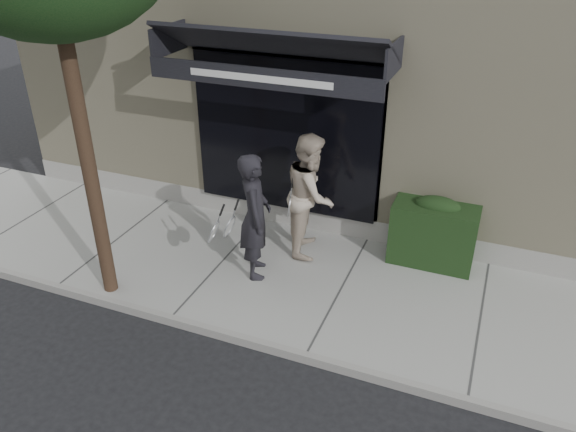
% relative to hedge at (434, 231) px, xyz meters
% --- Properties ---
extents(ground, '(80.00, 80.00, 0.00)m').
position_rel_hedge_xyz_m(ground, '(-1.10, -1.25, -0.66)').
color(ground, black).
rests_on(ground, ground).
extents(sidewalk, '(20.00, 3.00, 0.12)m').
position_rel_hedge_xyz_m(sidewalk, '(-1.10, -1.25, -0.60)').
color(sidewalk, '#9D9D98').
rests_on(sidewalk, ground).
extents(curb, '(20.00, 0.10, 0.14)m').
position_rel_hedge_xyz_m(curb, '(-1.10, -2.80, -0.59)').
color(curb, gray).
rests_on(curb, ground).
extents(building_facade, '(14.30, 8.04, 5.64)m').
position_rel_hedge_xyz_m(building_facade, '(-1.11, 3.71, 2.08)').
color(building_facade, '#C4B895').
rests_on(building_facade, ground).
extents(hedge, '(1.30, 0.70, 1.14)m').
position_rel_hedge_xyz_m(hedge, '(0.00, 0.00, 0.00)').
color(hedge, black).
rests_on(hedge, sidewalk).
extents(pedestrian_front, '(0.94, 1.01, 1.98)m').
position_rel_hedge_xyz_m(pedestrian_front, '(-2.46, -1.34, 0.45)').
color(pedestrian_front, black).
rests_on(pedestrian_front, sidewalk).
extents(pedestrian_back, '(0.97, 1.13, 2.02)m').
position_rel_hedge_xyz_m(pedestrian_back, '(-1.93, -0.38, 0.47)').
color(pedestrian_back, '#C3B09C').
rests_on(pedestrian_back, sidewalk).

